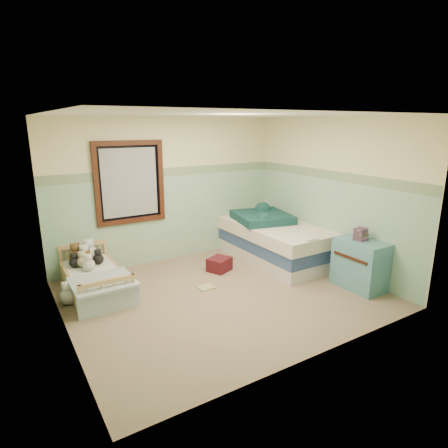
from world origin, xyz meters
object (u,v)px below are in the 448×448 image
dresser (360,264)px  red_pillow (219,264)px  toddler_bed_frame (96,285)px  floor_book (206,288)px  plush_floor_cream (69,297)px  plush_floor_tan (86,304)px  twin_bed_frame (274,253)px

dresser → red_pillow: dresser is taller
toddler_bed_frame → floor_book: toddler_bed_frame is taller
plush_floor_cream → plush_floor_tan: 0.39m
toddler_bed_frame → plush_floor_tan: bearing=-114.6°
floor_book → plush_floor_tan: bearing=174.7°
twin_bed_frame → floor_book: 1.72m
dresser → toddler_bed_frame: bearing=150.4°
plush_floor_cream → plush_floor_tan: (0.15, -0.36, 0.01)m
dresser → red_pillow: bearing=130.5°
toddler_bed_frame → red_pillow: size_ratio=4.20×
plush_floor_tan → dresser: 3.91m
twin_bed_frame → plush_floor_cream: bearing=178.9°
toddler_bed_frame → floor_book: size_ratio=6.07×
twin_bed_frame → floor_book: size_ratio=8.86×
dresser → floor_book: bearing=149.2°
dresser → floor_book: size_ratio=3.01×
twin_bed_frame → dresser: (0.31, -1.63, 0.26)m
red_pillow → dresser: bearing=-49.5°
red_pillow → twin_bed_frame: bearing=-2.2°
floor_book → toddler_bed_frame: bearing=152.7°
plush_floor_cream → twin_bed_frame: size_ratio=0.11×
dresser → red_pillow: size_ratio=2.08×
plush_floor_tan → floor_book: bearing=-5.8°
plush_floor_cream → dresser: size_ratio=0.31×
plush_floor_tan → twin_bed_frame: bearing=5.0°
toddler_bed_frame → twin_bed_frame: (3.09, -0.29, 0.01)m
plush_floor_tan → dresser: size_ratio=0.34×
red_pillow → toddler_bed_frame: bearing=172.7°
plush_floor_cream → twin_bed_frame: bearing=-1.1°
plush_floor_tan → dresser: bearing=-20.1°
plush_floor_cream → twin_bed_frame: (3.50, -0.07, -0.00)m
plush_floor_tan → red_pillow: plush_floor_tan is taller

